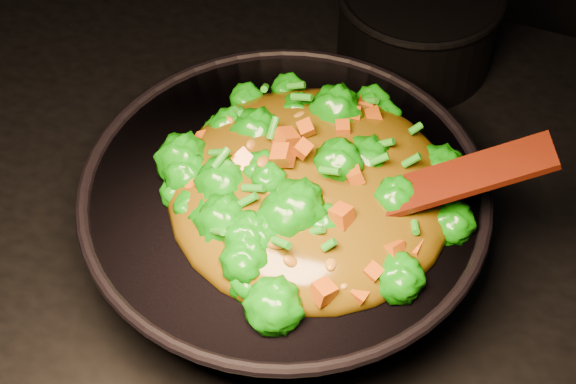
% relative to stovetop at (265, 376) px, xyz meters
% --- Properties ---
extents(stovetop, '(1.20, 0.90, 0.90)m').
position_rel_stovetop_xyz_m(stovetop, '(0.00, 0.00, 0.00)').
color(stovetop, black).
rests_on(stovetop, ground).
extents(wok, '(0.48, 0.48, 0.12)m').
position_rel_stovetop_xyz_m(wok, '(0.06, -0.06, 0.51)').
color(wok, black).
rests_on(wok, stovetop).
extents(stir_fry, '(0.38, 0.38, 0.10)m').
position_rel_stovetop_xyz_m(stir_fry, '(0.09, -0.06, 0.62)').
color(stir_fry, '#127D08').
rests_on(stir_fry, wok).
extents(spatula, '(0.27, 0.16, 0.12)m').
position_rel_stovetop_xyz_m(spatula, '(0.19, -0.06, 0.62)').
color(spatula, '#391507').
rests_on(spatula, wok).
extents(back_pot, '(0.22, 0.22, 0.12)m').
position_rel_stovetop_xyz_m(back_pot, '(0.10, 0.32, 0.51)').
color(back_pot, black).
rests_on(back_pot, stovetop).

